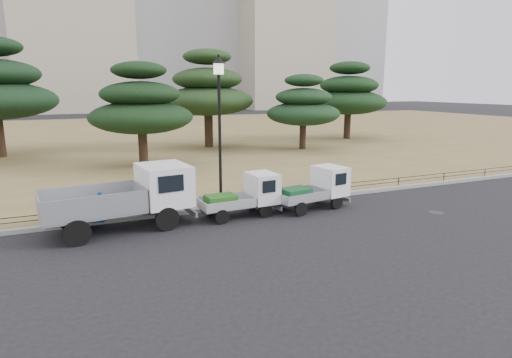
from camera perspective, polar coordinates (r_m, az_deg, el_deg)
name	(u,v)px	position (r m, az deg, el deg)	size (l,w,h in m)	color
ground	(277,224)	(15.80, 2.86, -6.02)	(220.00, 220.00, 0.00)	black
lawn	(145,136)	(44.84, -14.54, 5.54)	(120.00, 56.00, 0.15)	olive
curb	(250,205)	(18.05, -0.75, -3.42)	(120.00, 0.25, 0.16)	gray
truck_large	(128,195)	(15.65, -16.75, -2.10)	(5.20, 2.57, 2.18)	black
truck_kei_front	(245,195)	(16.61, -1.50, -2.20)	(3.14, 1.49, 1.62)	black
truck_kei_rear	(315,188)	(17.84, 7.93, -1.23)	(3.36, 1.83, 1.67)	black
street_lamp	(219,107)	(17.27, -4.92, 9.56)	(0.53, 0.53, 5.93)	black
pipe_fence	(249,195)	(18.09, -0.93, -2.21)	(38.00, 0.04, 0.40)	black
tarp_pile	(85,208)	(17.01, -21.83, -3.55)	(1.86, 1.56, 1.07)	#144D9F
manhole	(436,213)	(18.62, 22.93, -4.16)	(0.60, 0.60, 0.01)	#2D2D30
pine_center_left	(141,107)	(26.91, -15.10, 9.28)	(6.18, 6.18, 6.28)	black
pine_center_right	(208,91)	(34.98, -6.44, 11.57)	(7.29, 7.29, 7.73)	black
pine_east_near	(303,106)	(33.81, 6.33, 9.62)	(5.72, 5.72, 5.78)	black
pine_east_far	(349,95)	(41.54, 12.24, 10.94)	(7.08, 7.08, 7.12)	black
tower_east	(279,4)	(107.95, 3.13, 22.28)	(20.00, 18.00, 48.00)	#AAA08C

